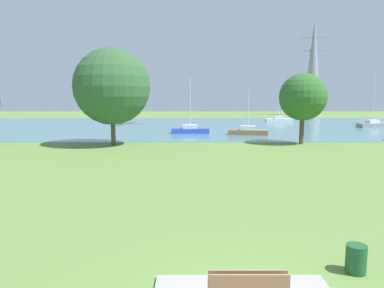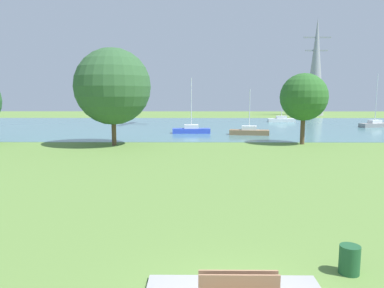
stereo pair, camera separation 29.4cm
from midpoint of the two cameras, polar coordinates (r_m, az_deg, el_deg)
ground_plane at (r=30.10m, az=2.67°, el=-1.72°), size 160.00×160.00×0.00m
bench_facing_water at (r=9.17m, az=8.02°, el=-21.35°), size 1.80×0.48×0.89m
litter_bin at (r=11.49m, az=24.03°, el=-16.13°), size 0.56×0.56×0.80m
water_surface at (r=57.90m, az=1.66°, el=2.82°), size 140.00×40.00×0.02m
sailboat_brown at (r=45.61m, az=9.07°, el=1.97°), size 4.96×2.16×5.57m
sailboat_gray at (r=62.38m, az=26.69°, el=2.78°), size 5.03×2.86×8.07m
sailboat_white at (r=68.45m, az=13.87°, el=3.71°), size 4.85×1.68×5.63m
sailboat_blue at (r=46.96m, az=0.07°, el=2.24°), size 4.86×1.69×6.99m
tree_mid_shore at (r=36.33m, az=-12.03°, el=8.74°), size 7.35×7.35×9.37m
tree_west_far at (r=37.97m, az=17.24°, el=6.98°), size 4.67×4.67×7.03m
electricity_pylon at (r=92.88m, az=18.81°, el=11.28°), size 6.40×4.40×22.77m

